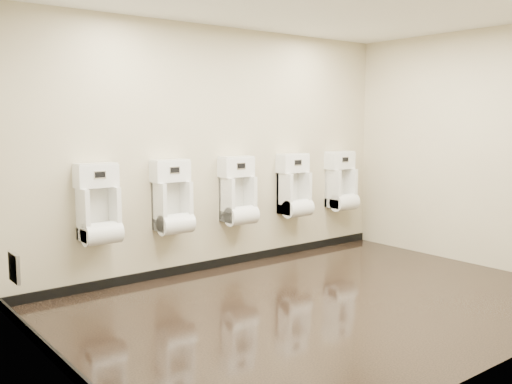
% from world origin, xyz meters
% --- Properties ---
extents(ground, '(5.00, 3.50, 0.00)m').
position_xyz_m(ground, '(0.00, 0.00, 0.00)').
color(ground, black).
rests_on(ground, ground).
extents(ceiling, '(5.00, 3.50, 0.00)m').
position_xyz_m(ceiling, '(0.00, 0.00, 2.80)').
color(ceiling, silver).
extents(back_wall, '(5.00, 0.02, 2.80)m').
position_xyz_m(back_wall, '(0.00, 1.75, 1.40)').
color(back_wall, '#C2B792').
rests_on(back_wall, ground).
extents(front_wall, '(5.00, 0.02, 2.80)m').
position_xyz_m(front_wall, '(0.00, -1.75, 1.40)').
color(front_wall, '#C2B792').
rests_on(front_wall, ground).
extents(left_wall, '(0.02, 3.50, 2.80)m').
position_xyz_m(left_wall, '(-2.50, 0.00, 1.40)').
color(left_wall, '#C2B792').
rests_on(left_wall, ground).
extents(right_wall, '(0.02, 3.50, 2.80)m').
position_xyz_m(right_wall, '(2.50, 0.00, 1.40)').
color(right_wall, '#C2B792').
rests_on(right_wall, ground).
extents(tile_overlay_left, '(0.01, 3.50, 2.80)m').
position_xyz_m(tile_overlay_left, '(-2.50, 0.00, 1.40)').
color(tile_overlay_left, silver).
rests_on(tile_overlay_left, ground).
extents(skirting_back, '(5.00, 0.02, 0.10)m').
position_xyz_m(skirting_back, '(0.00, 1.74, 0.05)').
color(skirting_back, black).
rests_on(skirting_back, ground).
extents(skirting_left, '(0.02, 3.50, 0.10)m').
position_xyz_m(skirting_left, '(-2.49, 0.00, 0.05)').
color(skirting_left, black).
rests_on(skirting_left, ground).
extents(access_panel, '(0.04, 0.25, 0.25)m').
position_xyz_m(access_panel, '(-2.48, 1.20, 0.50)').
color(access_panel, '#9E9EA3').
rests_on(access_panel, left_wall).
extents(urinal_0, '(0.42, 0.32, 0.79)m').
position_xyz_m(urinal_0, '(-1.55, 1.61, 0.85)').
color(urinal_0, white).
rests_on(urinal_0, back_wall).
extents(urinal_1, '(0.42, 0.32, 0.79)m').
position_xyz_m(urinal_1, '(-0.71, 1.61, 0.85)').
color(urinal_1, white).
rests_on(urinal_1, back_wall).
extents(urinal_2, '(0.42, 0.32, 0.79)m').
position_xyz_m(urinal_2, '(0.17, 1.61, 0.85)').
color(urinal_2, white).
rests_on(urinal_2, back_wall).
extents(urinal_3, '(0.42, 0.32, 0.79)m').
position_xyz_m(urinal_3, '(1.06, 1.61, 0.85)').
color(urinal_3, white).
rests_on(urinal_3, back_wall).
extents(urinal_4, '(0.42, 0.32, 0.79)m').
position_xyz_m(urinal_4, '(1.91, 1.61, 0.85)').
color(urinal_4, white).
rests_on(urinal_4, back_wall).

